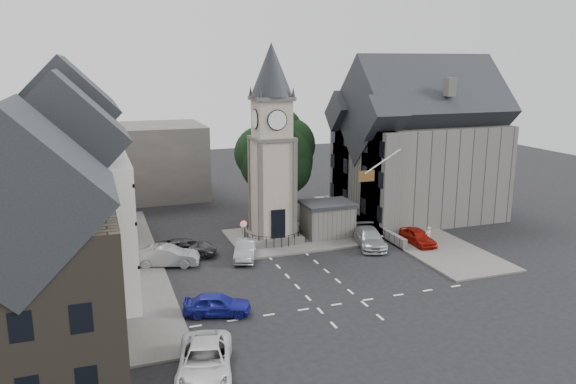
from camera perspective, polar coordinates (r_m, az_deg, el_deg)
name	(u,v)px	position (r m, az deg, el deg)	size (l,w,h in m)	color
ground	(307,274)	(40.45, 1.95, -8.28)	(120.00, 120.00, 0.00)	black
pavement_west	(120,265)	(43.59, -16.69, -7.14)	(6.00, 30.00, 0.14)	#595651
pavement_east	(397,226)	(52.30, 11.05, -3.45)	(6.00, 26.00, 0.14)	#595651
central_island	(289,238)	(47.98, 0.13, -4.70)	(10.00, 8.00, 0.16)	#595651
road_markings	(339,304)	(35.79, 5.23, -11.27)	(20.00, 8.00, 0.01)	silver
clock_tower	(272,145)	(45.68, -1.64, 4.76)	(4.86, 4.86, 16.25)	#4C4944
stone_shelter	(327,219)	(48.28, 4.02, -2.80)	(4.30, 3.30, 3.08)	#605E59
town_tree	(276,149)	(51.17, -1.23, 4.36)	(7.20, 7.20, 10.80)	black
warning_sign_post	(243,230)	(43.73, -4.56, -3.85)	(0.70, 0.19, 2.85)	black
terrace_pink	(72,159)	(51.71, -21.10, 3.13)	(8.10, 7.60, 12.80)	#BF838C
terrace_cream	(70,177)	(43.83, -21.30, 1.47)	(8.10, 7.60, 12.80)	beige
terrace_tudor	(67,208)	(36.10, -21.54, -1.54)	(8.10, 7.60, 12.00)	silver
building_sw_stone	(27,277)	(27.85, -25.00, -7.88)	(8.60, 7.60, 10.40)	#3F382F
backdrop_west	(111,163)	(63.97, -17.58, 2.81)	(20.00, 10.00, 8.00)	#4C4944
east_building	(417,152)	(55.30, 12.98, 3.94)	(14.40, 11.40, 12.60)	#605E59
east_boundary_wall	(360,220)	(52.57, 7.33, -2.79)	(0.40, 16.00, 0.90)	#605E59
flagpole	(383,161)	(45.40, 9.61, 3.09)	(3.68, 0.10, 2.74)	white
car_west_blue	(217,304)	(34.25, -7.22, -11.24)	(1.61, 4.00, 1.36)	#1B1F94
car_west_silver	(167,256)	(42.56, -12.20, -6.37)	(1.64, 4.71, 1.55)	#929599
car_west_grey	(186,248)	(44.40, -10.37, -5.60)	(2.22, 4.82, 1.34)	#2C2C2E
car_island_silver	(245,250)	(43.25, -4.36, -5.89)	(1.47, 4.23, 1.39)	gray
car_island_east	(369,238)	(46.35, 8.28, -4.64)	(2.05, 5.04, 1.46)	#A7A9AF
car_east_red	(418,237)	(47.54, 13.05, -4.45)	(1.61, 4.01, 1.37)	#991208
van_sw_white	(205,361)	(28.30, -8.45, -16.62)	(2.55, 5.53, 1.54)	silver
pedestrian	(428,237)	(47.25, 14.03, -4.41)	(0.61, 0.40, 1.68)	beige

